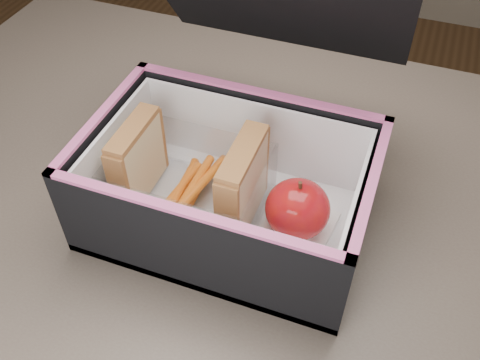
# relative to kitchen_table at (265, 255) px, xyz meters

# --- Properties ---
(kitchen_table) EXTENTS (1.20, 0.80, 0.75)m
(kitchen_table) POSITION_rel_kitchen_table_xyz_m (0.00, 0.00, 0.00)
(kitchen_table) COLOR #60564A
(kitchen_table) RESTS_ON ground
(lunch_bag) EXTENTS (0.32, 0.34, 0.28)m
(lunch_bag) POSITION_rel_kitchen_table_xyz_m (-0.04, -0.02, 0.16)
(lunch_bag) COLOR black
(lunch_bag) RESTS_ON kitchen_table
(plastic_tub) EXTENTS (0.18, 0.13, 0.07)m
(plastic_tub) POSITION_rel_kitchen_table_xyz_m (-0.09, -0.03, 0.14)
(plastic_tub) COLOR white
(plastic_tub) RESTS_ON lunch_bag
(sandwich_left) EXTENTS (0.02, 0.09, 0.10)m
(sandwich_left) POSITION_rel_kitchen_table_xyz_m (-0.15, -0.03, 0.16)
(sandwich_left) COLOR #D8B986
(sandwich_left) RESTS_ON plastic_tub
(sandwich_right) EXTENTS (0.03, 0.10, 0.11)m
(sandwich_right) POSITION_rel_kitchen_table_xyz_m (-0.02, -0.03, 0.16)
(sandwich_right) COLOR #D8B986
(sandwich_right) RESTS_ON plastic_tub
(carrot_sticks) EXTENTS (0.05, 0.12, 0.03)m
(carrot_sticks) POSITION_rel_kitchen_table_xyz_m (-0.09, -0.03, 0.12)
(carrot_sticks) COLOR #CE4A14
(carrot_sticks) RESTS_ON plastic_tub
(paper_napkin) EXTENTS (0.09, 0.09, 0.01)m
(paper_napkin) POSITION_rel_kitchen_table_xyz_m (0.05, -0.02, 0.11)
(paper_napkin) COLOR white
(paper_napkin) RESTS_ON lunch_bag
(red_apple) EXTENTS (0.09, 0.09, 0.08)m
(red_apple) POSITION_rel_kitchen_table_xyz_m (0.04, -0.03, 0.15)
(red_apple) COLOR maroon
(red_apple) RESTS_ON paper_napkin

